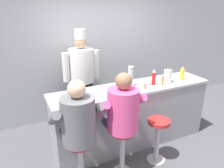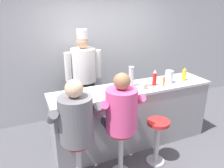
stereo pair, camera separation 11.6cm
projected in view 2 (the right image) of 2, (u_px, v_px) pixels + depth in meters
ground_plane at (140, 152)px, 3.60m from camera, size 20.00×20.00×0.00m
wall_back at (102, 51)px, 4.62m from camera, size 10.00×0.06×2.70m
diner_counter at (132, 116)px, 3.68m from camera, size 2.70×0.61×1.05m
ketchup_bottle_red at (155, 78)px, 3.54m from camera, size 0.06×0.06×0.26m
mustard_bottle_yellow at (184, 74)px, 3.77m from camera, size 0.07×0.07×0.24m
hot_sauce_bottle_orange at (164, 81)px, 3.53m from camera, size 0.04×0.04×0.15m
water_pitcher_clear at (169, 77)px, 3.64m from camera, size 0.15×0.13×0.21m
breakfast_plate at (64, 100)px, 3.00m from camera, size 0.27×0.27×0.05m
cereal_bowl at (146, 84)px, 3.56m from camera, size 0.16×0.16×0.06m
coffee_mug_tan at (144, 86)px, 3.41m from camera, size 0.14×0.09×0.09m
coffee_mug_blue at (121, 89)px, 3.29m from camera, size 0.14×0.09×0.10m
cup_stack_steel at (131, 77)px, 3.47m from camera, size 0.09×0.09×0.33m
diner_seated_grey at (76, 122)px, 2.64m from camera, size 0.63×0.62×1.51m
diner_seated_pink at (120, 112)px, 2.87m from camera, size 0.63×0.62×1.51m
empty_stool_round at (157, 135)px, 3.23m from camera, size 0.33×0.33×0.71m
cook_in_whites_near at (84, 73)px, 4.27m from camera, size 0.73×0.47×1.87m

